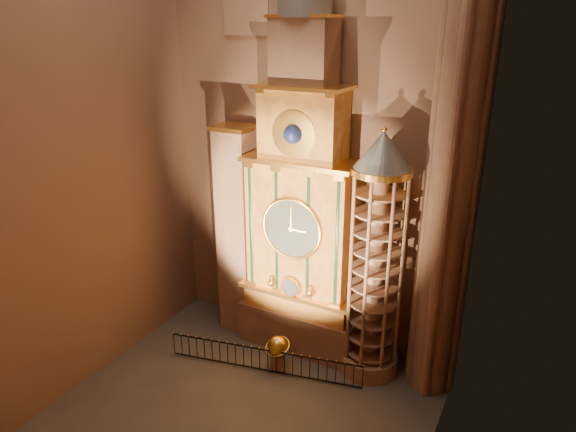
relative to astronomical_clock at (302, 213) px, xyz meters
The scene contains 10 objects.
floor 8.32m from the astronomical_clock, 90.00° to the right, with size 14.00×14.00×0.00m, color #383330.
wall_back 4.45m from the astronomical_clock, 90.00° to the left, with size 22.00×22.00×0.00m, color brown.
wall_left 9.61m from the astronomical_clock, 144.66° to the right, with size 22.00×22.00×0.00m, color brown.
wall_right 9.61m from the astronomical_clock, 35.34° to the right, with size 22.00×22.00×0.00m, color brown.
astronomical_clock is the anchor object (origin of this frame).
portrait_tower 3.73m from the astronomical_clock, behind, with size 1.80×1.60×10.20m.
stair_turret 3.78m from the astronomical_clock, ahead, with size 2.50×2.50×10.80m.
gothic_pier 7.48m from the astronomical_clock, ahead, with size 2.04×2.04×22.00m.
celestial_globe 6.11m from the astronomical_clock, 91.48° to the right, with size 1.35×1.30×1.63m.
iron_railing 6.64m from the astronomical_clock, 100.48° to the right, with size 8.49×1.84×1.12m.
Camera 1 is at (9.22, -13.72, 14.48)m, focal length 32.00 mm.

